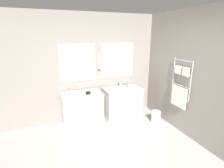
# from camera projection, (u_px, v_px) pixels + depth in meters

# --- Properties ---
(wall_back) EXTENTS (5.20, 0.14, 2.60)m
(wall_back) POSITION_uv_depth(u_px,v_px,m) (86.00, 68.00, 4.24)
(wall_back) COLOR gray
(wall_back) RESTS_ON ground_plane
(wall_right) EXTENTS (0.13, 4.31, 2.60)m
(wall_right) POSITION_uv_depth(u_px,v_px,m) (181.00, 73.00, 3.76)
(wall_right) COLOR gray
(wall_right) RESTS_ON ground_plane
(vanity_left) EXTENTS (0.91, 0.62, 0.80)m
(vanity_left) POSITION_uv_depth(u_px,v_px,m) (83.00, 110.00, 4.07)
(vanity_left) COLOR white
(vanity_left) RESTS_ON ground_plane
(vanity_right) EXTENTS (0.91, 0.62, 0.80)m
(vanity_right) POSITION_uv_depth(u_px,v_px,m) (123.00, 104.00, 4.43)
(vanity_right) COLOR white
(vanity_right) RESTS_ON ground_plane
(faucet_left) EXTENTS (0.17, 0.14, 0.22)m
(faucet_left) POSITION_uv_depth(u_px,v_px,m) (80.00, 87.00, 4.08)
(faucet_left) COLOR silver
(faucet_left) RESTS_ON vanity_left
(faucet_right) EXTENTS (0.17, 0.14, 0.22)m
(faucet_right) POSITION_uv_depth(u_px,v_px,m) (120.00, 83.00, 4.44)
(faucet_right) COLOR silver
(faucet_right) RESTS_ON vanity_right
(toiletry_bottle) EXTENTS (0.07, 0.07, 0.17)m
(toiletry_bottle) POSITION_uv_depth(u_px,v_px,m) (69.00, 93.00, 3.79)
(toiletry_bottle) COLOR silver
(toiletry_bottle) RESTS_ON vanity_left
(amenity_bowl) EXTENTS (0.12, 0.12, 0.07)m
(amenity_bowl) POSITION_uv_depth(u_px,v_px,m) (88.00, 93.00, 3.92)
(amenity_bowl) COLOR black
(amenity_bowl) RESTS_ON vanity_left
(flower_vase) EXTENTS (0.05, 0.05, 0.25)m
(flower_vase) POSITION_uv_depth(u_px,v_px,m) (127.00, 83.00, 4.42)
(flower_vase) COLOR teal
(flower_vase) RESTS_ON vanity_right
(waste_bin) EXTENTS (0.22, 0.22, 0.29)m
(waste_bin) POSITION_uv_depth(u_px,v_px,m) (156.00, 116.00, 4.31)
(waste_bin) COLOR silver
(waste_bin) RESTS_ON ground_plane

